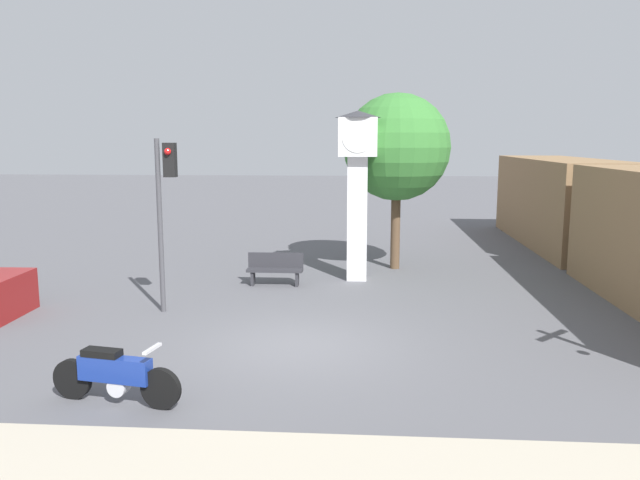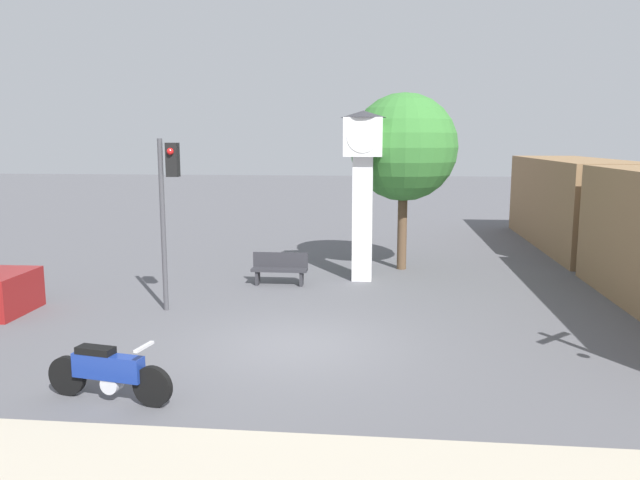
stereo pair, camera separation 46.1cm
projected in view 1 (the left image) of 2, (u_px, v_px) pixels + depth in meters
The scene contains 7 objects.
ground_plane at pixel (299, 346), 12.67m from camera, with size 120.00×120.00×0.00m, color #56565B.
motorcycle at pixel (115, 375), 9.83m from camera, with size 2.22×0.63×0.99m.
clock_tower at pixel (358, 169), 18.17m from camera, with size 1.32×1.32×4.97m.
freight_train at pixel (613, 219), 19.40m from camera, with size 2.80×20.65×3.40m.
traffic_light at pixel (165, 194), 14.74m from camera, with size 0.50×0.35×4.17m.
street_tree at pixel (397, 148), 19.67m from camera, with size 3.38×3.38×5.60m.
bench at pixel (275, 268), 17.90m from camera, with size 1.60×0.44×0.92m.
Camera 1 is at (1.28, -12.10, 4.15)m, focal length 35.00 mm.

